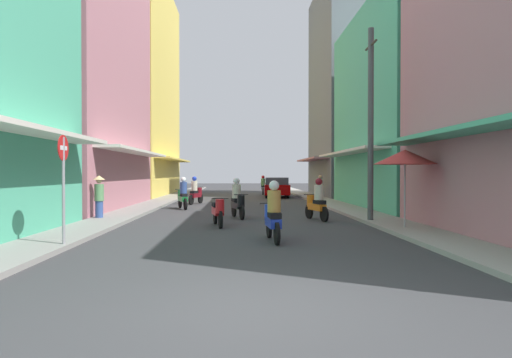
# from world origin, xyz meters

# --- Properties ---
(ground_plane) EXTENTS (102.64, 102.64, 0.00)m
(ground_plane) POSITION_xyz_m (0.00, 19.33, 0.00)
(ground_plane) COLOR #38383A
(sidewalk_left) EXTENTS (1.59, 54.66, 0.12)m
(sidewalk_left) POSITION_xyz_m (-4.94, 19.33, 0.06)
(sidewalk_left) COLOR gray
(sidewalk_left) RESTS_ON ground
(sidewalk_right) EXTENTS (1.59, 54.66, 0.12)m
(sidewalk_right) POSITION_xyz_m (4.94, 19.33, 0.06)
(sidewalk_right) COLOR #9E9991
(sidewalk_right) RESTS_ON ground
(building_left_mid) EXTENTS (7.05, 11.38, 13.37)m
(building_left_mid) POSITION_xyz_m (-8.73, 16.29, 6.68)
(building_left_mid) COLOR #B7727F
(building_left_mid) RESTS_ON ground
(building_left_far) EXTENTS (7.05, 13.00, 16.34)m
(building_left_far) POSITION_xyz_m (-8.73, 28.81, 8.16)
(building_left_far) COLOR #EFD159
(building_left_far) RESTS_ON ground
(building_right_mid) EXTENTS (7.05, 11.07, 9.88)m
(building_right_mid) POSITION_xyz_m (8.73, 16.38, 4.94)
(building_right_mid) COLOR #4CB28C
(building_right_mid) RESTS_ON ground
(building_right_far) EXTENTS (7.05, 9.50, 15.86)m
(building_right_far) POSITION_xyz_m (8.73, 27.51, 7.92)
(building_right_far) COLOR slate
(building_right_far) RESTS_ON ground
(motorbike_silver) EXTENTS (0.55, 1.81, 1.58)m
(motorbike_silver) POSITION_xyz_m (1.72, 30.34, 0.70)
(motorbike_silver) COLOR black
(motorbike_silver) RESTS_ON ground
(motorbike_red) EXTENTS (0.61, 1.79, 0.96)m
(motorbike_red) POSITION_xyz_m (-0.92, 9.01, 0.50)
(motorbike_red) COLOR black
(motorbike_red) RESTS_ON ground
(motorbike_green) EXTENTS (0.77, 1.73, 1.58)m
(motorbike_green) POSITION_xyz_m (-2.99, 16.13, 0.70)
(motorbike_green) COLOR black
(motorbike_green) RESTS_ON ground
(motorbike_black) EXTENTS (0.67, 1.77, 1.58)m
(motorbike_black) POSITION_xyz_m (-0.28, 11.67, 0.70)
(motorbike_black) COLOR black
(motorbike_black) RESTS_ON ground
(motorbike_maroon) EXTENTS (0.76, 1.74, 1.58)m
(motorbike_maroon) POSITION_xyz_m (-2.70, 19.58, 0.70)
(motorbike_maroon) COLOR black
(motorbike_maroon) RESTS_ON ground
(motorbike_blue) EXTENTS (0.55, 1.81, 1.58)m
(motorbike_blue) POSITION_xyz_m (0.65, 5.73, 0.70)
(motorbike_blue) COLOR black
(motorbike_blue) RESTS_ON ground
(motorbike_orange) EXTENTS (0.71, 1.76, 1.58)m
(motorbike_orange) POSITION_xyz_m (2.67, 10.72, 0.70)
(motorbike_orange) COLOR black
(motorbike_orange) RESTS_ON ground
(parked_car) EXTENTS (1.96, 4.18, 1.45)m
(parked_car) POSITION_xyz_m (2.49, 26.39, 0.74)
(parked_car) COLOR #8C0000
(parked_car) RESTS_ON ground
(pedestrian_far) EXTENTS (0.34, 0.34, 1.65)m
(pedestrian_far) POSITION_xyz_m (5.18, 23.60, 0.82)
(pedestrian_far) COLOR #262628
(pedestrian_far) RESTS_ON ground
(pedestrian_foreground) EXTENTS (0.44, 0.44, 1.68)m
(pedestrian_foreground) POSITION_xyz_m (-5.40, 10.88, 0.95)
(pedestrian_foreground) COLOR #334C8C
(pedestrian_foreground) RESTS_ON ground
(vendor_umbrella) EXTENTS (1.89, 1.89, 2.49)m
(vendor_umbrella) POSITION_xyz_m (4.85, 7.69, 2.26)
(vendor_umbrella) COLOR #99999E
(vendor_umbrella) RESTS_ON ground
(utility_pole) EXTENTS (0.20, 1.20, 6.85)m
(utility_pole) POSITION_xyz_m (4.40, 9.73, 3.50)
(utility_pole) COLOR #4C4C4F
(utility_pole) RESTS_ON ground
(street_sign_no_entry) EXTENTS (0.07, 0.60, 2.65)m
(street_sign_no_entry) POSITION_xyz_m (-4.30, 4.78, 1.72)
(street_sign_no_entry) COLOR gray
(street_sign_no_entry) RESTS_ON ground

